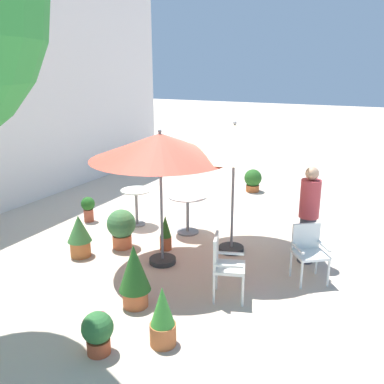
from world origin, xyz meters
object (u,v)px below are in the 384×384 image
Objects in this scene: standing_person at (309,214)px; cafe_table_0 at (136,201)px; patio_umbrella_0 at (160,147)px; potted_plant_5 at (98,331)px; patio_umbrella_1 at (234,139)px; patio_chair_0 at (224,262)px; potted_plant_1 at (134,274)px; potted_plant_3 at (88,207)px; potted_plant_6 at (163,317)px; cafe_table_1 at (188,207)px; potted_plant_4 at (121,227)px; potted_plant_0 at (79,234)px; potted_plant_2 at (253,180)px; potted_plant_7 at (165,233)px; patio_chair_1 at (308,248)px.

cafe_table_0 is at bearing 87.13° from standing_person.
potted_plant_5 is at bearing -167.68° from patio_umbrella_0.
patio_chair_0 is at bearing -162.93° from patio_umbrella_1.
patio_umbrella_1 is 2.74m from potted_plant_1.
standing_person is (0.10, -4.47, 0.53)m from potted_plant_3.
potted_plant_6 is (-1.84, -1.08, -1.58)m from patio_umbrella_0.
standing_person is at bearing -92.87° from cafe_table_0.
cafe_table_1 is 1.37m from potted_plant_4.
potted_plant_0 is 1.71m from potted_plant_3.
patio_chair_0 is 1.30× the size of potted_plant_4.
potted_plant_2 is at bearing 9.34° from potted_plant_6.
potted_plant_0 is at bearing 164.50° from potted_plant_2.
potted_plant_7 is (-0.51, -2.15, 0.01)m from potted_plant_3.
patio_chair_1 is at bearing -89.59° from potted_plant_7.
potted_plant_4 is (0.77, 2.27, -0.14)m from patio_chair_0.
patio_umbrella_1 reaches higher than potted_plant_2.
potted_plant_7 is at bearing 104.85° from standing_person.
potted_plant_3 is at bearing 67.14° from patio_umbrella_0.
potted_plant_4 is at bearing 44.78° from potted_plant_6.
cafe_table_1 is (0.42, 1.07, -1.46)m from patio_umbrella_1.
cafe_table_0 is 3.95m from potted_plant_6.
patio_chair_0 is at bearing -108.70° from potted_plant_4.
patio_umbrella_1 is 1.86m from cafe_table_1.
potted_plant_7 is (-0.79, -1.13, -0.20)m from cafe_table_0.
patio_umbrella_0 is 3.00× the size of potted_plant_0.
potted_plant_3 is 2.21m from potted_plant_7.
cafe_table_0 reaches higher than potted_plant_2.
potted_plant_2 is 4.16m from potted_plant_7.
potted_plant_1 reaches higher than cafe_table_1.
potted_plant_0 is 2.68m from potted_plant_5.
standing_person is at bearing -88.69° from potted_plant_3.
potted_plant_0 is (-1.34, 2.24, -1.59)m from patio_umbrella_1.
patio_chair_1 is at bearing -102.10° from cafe_table_0.
potted_plant_2 is 1.11× the size of potted_plant_3.
potted_plant_1 is 1.87m from potted_plant_7.
potted_plant_3 is at bearing 99.52° from cafe_table_1.
potted_plant_4 is 1.11× the size of potted_plant_7.
patio_umbrella_1 reaches higher than patio_umbrella_0.
potted_plant_3 is at bearing 83.88° from patio_chair_1.
potted_plant_6 is 3.15m from standing_person.
potted_plant_0 is 0.46× the size of standing_person.
potted_plant_0 is 1.26× the size of potted_plant_2.
potted_plant_0 is (-1.67, 0.04, -0.12)m from cafe_table_0.
potted_plant_5 is (-3.57, -1.85, -0.23)m from cafe_table_0.
standing_person is at bearing -66.76° from potted_plant_0.
patio_umbrella_1 reaches higher than cafe_table_1.
potted_plant_6 is at bearing -135.22° from potted_plant_4.
patio_umbrella_1 reaches higher than potted_plant_5.
patio_umbrella_0 is 4.92m from potted_plant_2.
cafe_table_1 is at bearing 175.97° from potted_plant_2.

